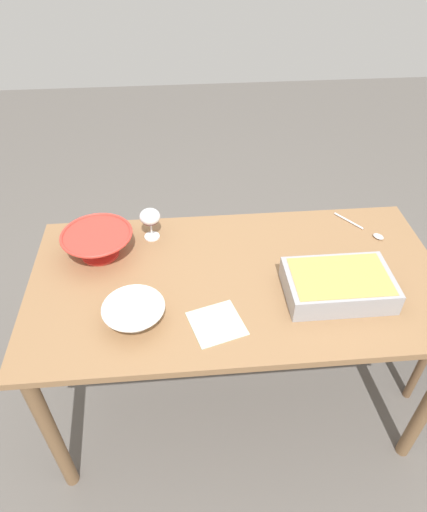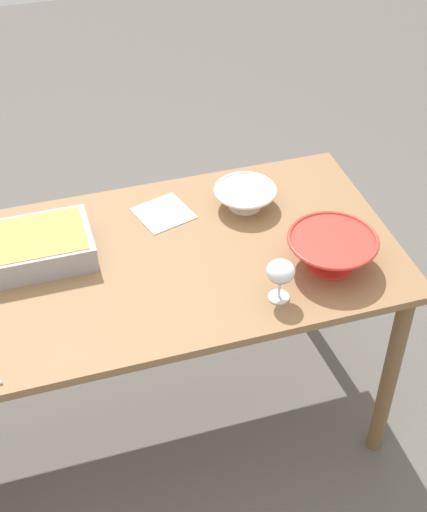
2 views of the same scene
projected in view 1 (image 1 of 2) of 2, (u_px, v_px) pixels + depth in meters
ground_plane at (232, 395)px, 2.12m from camera, size 8.00×8.00×0.00m
dining_table at (237, 296)px, 1.68m from camera, size 1.49×0.77×0.77m
wine_glass at (150, 218)px, 1.74m from camera, size 0.08×0.08×0.13m
casserole_dish at (338, 284)px, 1.53m from camera, size 0.36×0.23×0.08m
mixing_bowl at (134, 312)px, 1.44m from camera, size 0.20×0.20×0.07m
small_bowl at (98, 243)px, 1.68m from camera, size 0.27×0.27×0.10m
serving_spoon at (368, 231)px, 1.81m from camera, size 0.15×0.20×0.01m
napkin at (217, 323)px, 1.46m from camera, size 0.20×0.20×0.00m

